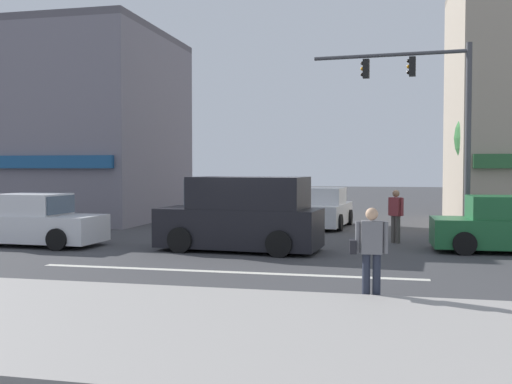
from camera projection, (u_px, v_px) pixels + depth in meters
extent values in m
plane|color=#3D3D3F|center=(258.00, 251.00, 17.00)|extent=(120.00, 120.00, 0.00)
cube|color=silver|center=(225.00, 272.00, 13.59)|extent=(9.00, 0.24, 0.01)
cube|color=#9E9993|center=(132.00, 325.00, 8.71)|extent=(40.00, 5.00, 0.16)
cube|color=slate|center=(35.00, 131.00, 28.14)|extent=(12.72, 8.27, 8.21)
cube|color=#57545B|center=(34.00, 40.00, 27.97)|extent=(12.72, 8.27, 0.30)
cylinder|color=#4C3823|center=(496.00, 200.00, 22.43)|extent=(0.32, 0.32, 2.34)
sphere|color=#337038|center=(497.00, 138.00, 22.34)|extent=(3.06, 3.06, 3.06)
cylinder|color=brown|center=(101.00, 124.00, 24.05)|extent=(0.22, 0.22, 8.25)
cube|color=#473828|center=(100.00, 31.00, 23.90)|extent=(1.40, 0.12, 0.10)
cylinder|color=#47474C|center=(468.00, 144.00, 18.39)|extent=(0.18, 0.18, 6.20)
cylinder|color=#47474C|center=(389.00, 55.00, 18.97)|extent=(4.80, 0.47, 0.12)
cube|color=black|center=(412.00, 67.00, 18.78)|extent=(0.22, 0.25, 0.60)
sphere|color=black|center=(409.00, 61.00, 18.81)|extent=(0.12, 0.12, 0.12)
sphere|color=orange|center=(408.00, 67.00, 18.81)|extent=(0.12, 0.12, 0.12)
sphere|color=black|center=(408.00, 72.00, 18.82)|extent=(0.12, 0.12, 0.12)
cube|color=black|center=(366.00, 69.00, 19.20)|extent=(0.22, 0.25, 0.60)
sphere|color=black|center=(362.00, 63.00, 19.22)|extent=(0.12, 0.12, 0.12)
sphere|color=orange|center=(362.00, 69.00, 19.23)|extent=(0.12, 0.12, 0.12)
sphere|color=black|center=(362.00, 75.00, 19.24)|extent=(0.12, 0.12, 0.12)
cube|color=black|center=(239.00, 228.00, 17.09)|extent=(4.73, 2.19, 1.10)
cube|color=black|center=(249.00, 193.00, 16.96)|extent=(3.33, 2.04, 0.90)
cube|color=#475666|center=(196.00, 192.00, 17.44)|extent=(0.19, 1.66, 0.76)
cylinder|color=black|center=(180.00, 240.00, 16.64)|extent=(0.73, 0.26, 0.72)
cylinder|color=black|center=(205.00, 233.00, 18.40)|extent=(0.73, 0.26, 0.72)
cylinder|color=black|center=(279.00, 244.00, 15.80)|extent=(0.73, 0.26, 0.72)
cylinder|color=black|center=(295.00, 236.00, 17.56)|extent=(0.73, 0.26, 0.72)
cube|color=silver|center=(324.00, 214.00, 23.79)|extent=(2.01, 4.22, 0.80)
cube|color=silver|center=(323.00, 196.00, 23.67)|extent=(1.70, 2.02, 0.64)
cube|color=#475666|center=(328.00, 195.00, 24.59)|extent=(1.44, 0.17, 0.54)
cylinder|color=black|center=(309.00, 216.00, 25.26)|extent=(0.23, 0.65, 0.64)
cylinder|color=black|center=(350.00, 217.00, 24.76)|extent=(0.23, 0.65, 0.64)
cylinder|color=black|center=(295.00, 221.00, 22.84)|extent=(0.23, 0.65, 0.64)
cylinder|color=black|center=(340.00, 223.00, 22.34)|extent=(0.23, 0.65, 0.64)
cube|color=#1E6033|center=(508.00, 233.00, 16.75)|extent=(4.15, 1.82, 0.80)
cube|color=#1E6033|center=(504.00, 207.00, 16.73)|extent=(1.95, 1.62, 0.64)
cylinder|color=black|center=(456.00, 236.00, 17.83)|extent=(0.65, 0.20, 0.64)
cylinder|color=black|center=(465.00, 244.00, 16.16)|extent=(0.65, 0.20, 0.64)
cube|color=silver|center=(36.00, 228.00, 18.20)|extent=(4.15, 1.83, 0.80)
cube|color=silver|center=(33.00, 204.00, 18.20)|extent=(1.95, 1.62, 0.64)
cube|color=#475666|center=(61.00, 205.00, 17.96)|extent=(0.10, 1.44, 0.54)
cylinder|color=black|center=(88.00, 233.00, 18.72)|extent=(0.65, 0.20, 0.64)
cylinder|color=black|center=(57.00, 240.00, 17.07)|extent=(0.65, 0.20, 0.64)
cylinder|color=black|center=(18.00, 231.00, 19.35)|extent=(0.65, 0.20, 0.64)
cylinder|color=#232838|center=(377.00, 278.00, 10.50)|extent=(0.14, 0.14, 0.86)
cylinder|color=#232838|center=(366.00, 278.00, 10.53)|extent=(0.14, 0.14, 0.86)
cube|color=slate|center=(372.00, 237.00, 10.49)|extent=(0.38, 0.25, 0.58)
sphere|color=tan|center=(372.00, 214.00, 10.47)|extent=(0.22, 0.22, 0.22)
cylinder|color=slate|center=(386.00, 237.00, 10.45)|extent=(0.09, 0.09, 0.56)
cylinder|color=slate|center=(358.00, 237.00, 10.52)|extent=(0.09, 0.09, 0.56)
cube|color=black|center=(353.00, 247.00, 10.57)|extent=(0.15, 0.29, 0.24)
cylinder|color=#4C4742|center=(398.00, 230.00, 18.73)|extent=(0.14, 0.14, 0.86)
cylinder|color=#4C4742|center=(393.00, 229.00, 18.87)|extent=(0.14, 0.14, 0.86)
cube|color=maroon|center=(396.00, 207.00, 18.77)|extent=(0.42, 0.39, 0.58)
sphere|color=#9E7051|center=(396.00, 194.00, 18.76)|extent=(0.22, 0.22, 0.22)
cylinder|color=maroon|center=(402.00, 207.00, 18.59)|extent=(0.09, 0.09, 0.56)
cylinder|color=maroon|center=(390.00, 206.00, 18.96)|extent=(0.09, 0.09, 0.56)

